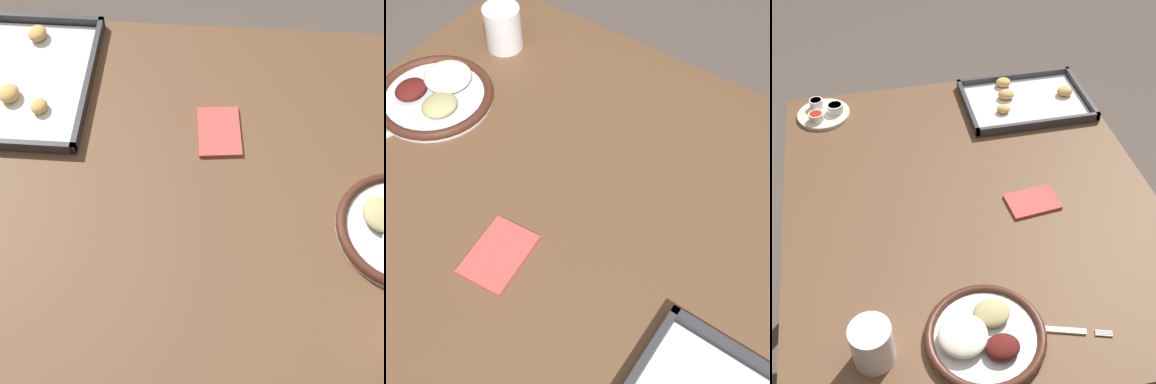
# 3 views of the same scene
# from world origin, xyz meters

# --- Properties ---
(ground_plane) EXTENTS (8.00, 8.00, 0.00)m
(ground_plane) POSITION_xyz_m (0.00, 0.00, 0.00)
(ground_plane) COLOR #564C44
(dining_table) EXTENTS (0.93, 1.10, 0.76)m
(dining_table) POSITION_xyz_m (0.00, 0.00, 0.65)
(dining_table) COLOR brown
(dining_table) RESTS_ON ground_plane
(dinner_plate) EXTENTS (0.24, 0.24, 0.05)m
(dinner_plate) POSITION_xyz_m (-0.06, -0.39, 0.78)
(dinner_plate) COLOR silver
(dinner_plate) RESTS_ON dining_table
(drinking_cup) EXTENTS (0.08, 0.08, 0.10)m
(drinking_cup) POSITION_xyz_m (-0.28, -0.39, 0.81)
(drinking_cup) COLOR white
(drinking_cup) RESTS_ON dining_table
(napkin) EXTENTS (0.13, 0.10, 0.01)m
(napkin) POSITION_xyz_m (0.15, -0.05, 0.77)
(napkin) COLOR #CC4C47
(napkin) RESTS_ON dining_table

